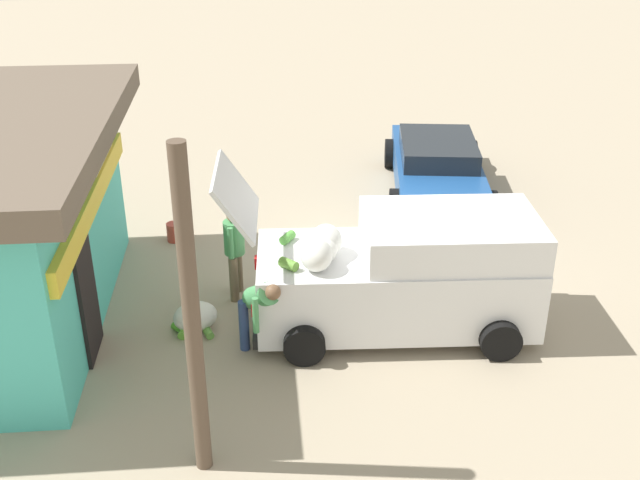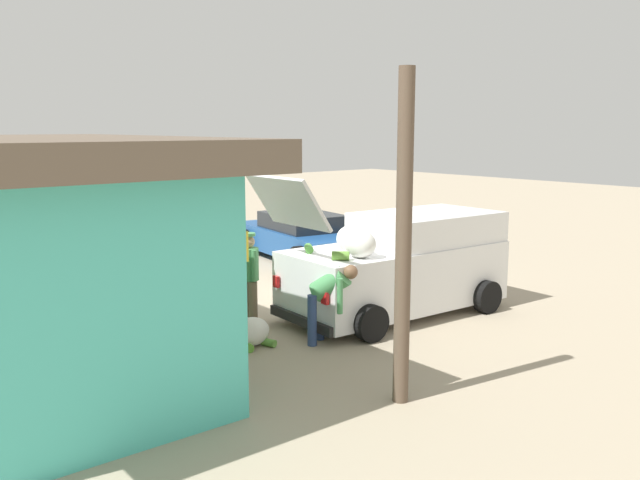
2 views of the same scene
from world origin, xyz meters
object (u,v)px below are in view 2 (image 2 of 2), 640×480
object	(u,v)px
parked_sedan	(302,237)
paint_bucket	(133,301)
vendor_standing	(249,273)
customer_bending	(329,294)
storefront_bar	(23,259)
unloaded_banana_pile	(250,333)
delivery_van	(400,264)

from	to	relation	value
parked_sedan	paint_bucket	xyz separation A→B (m)	(-1.88, 5.54, -0.41)
vendor_standing	customer_bending	world-z (taller)	vendor_standing
storefront_bar	unloaded_banana_pile	bearing A→B (deg)	-98.97
customer_bending	storefront_bar	bearing A→B (deg)	73.83
delivery_van	storefront_bar	bearing A→B (deg)	84.15
parked_sedan	unloaded_banana_pile	distance (m)	7.10
storefront_bar	parked_sedan	xyz separation A→B (m)	(4.54, -8.17, -1.14)
customer_bending	unloaded_banana_pile	world-z (taller)	customer_bending
storefront_bar	customer_bending	distance (m)	4.49
customer_bending	paint_bucket	world-z (taller)	customer_bending
parked_sedan	paint_bucket	world-z (taller)	parked_sedan
storefront_bar	customer_bending	bearing A→B (deg)	-106.17
vendor_standing	paint_bucket	bearing A→B (deg)	29.06
customer_bending	unloaded_banana_pile	distance (m)	1.40
storefront_bar	delivery_van	bearing A→B (deg)	-95.85
unloaded_banana_pile	delivery_van	bearing A→B (deg)	-92.75
parked_sedan	unloaded_banana_pile	size ratio (longest dim) A/B	5.64
storefront_bar	unloaded_banana_pile	distance (m)	3.57
parked_sedan	customer_bending	xyz separation A→B (m)	(-5.77, 3.94, 0.23)
customer_bending	paint_bucket	size ratio (longest dim) A/B	3.66
customer_bending	unloaded_banana_pile	bearing A→B (deg)	55.04
storefront_bar	customer_bending	world-z (taller)	storefront_bar
parked_sedan	storefront_bar	bearing A→B (deg)	119.08
delivery_van	paint_bucket	xyz separation A→B (m)	(3.32, 3.81, -0.75)
delivery_van	unloaded_banana_pile	size ratio (longest dim) A/B	5.91
parked_sedan	customer_bending	world-z (taller)	customer_bending
parked_sedan	customer_bending	distance (m)	6.99
unloaded_banana_pile	paint_bucket	bearing A→B (deg)	10.13
delivery_van	unloaded_banana_pile	world-z (taller)	delivery_van
parked_sedan	unloaded_banana_pile	xyz separation A→B (m)	(-5.05, 4.97, -0.39)
vendor_standing	storefront_bar	bearing A→B (deg)	97.16
parked_sedan	customer_bending	bearing A→B (deg)	145.63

